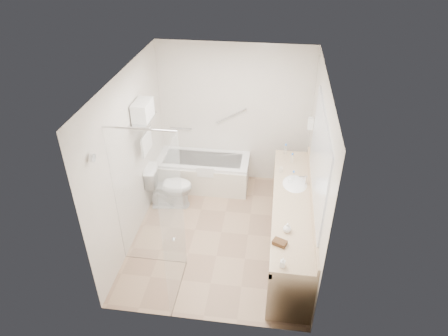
# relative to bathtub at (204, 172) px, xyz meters

# --- Properties ---
(floor) EXTENTS (3.20, 3.20, 0.00)m
(floor) POSITION_rel_bathtub_xyz_m (0.50, -1.24, -0.28)
(floor) COLOR tan
(floor) RESTS_ON ground
(ceiling) EXTENTS (2.60, 3.20, 0.10)m
(ceiling) POSITION_rel_bathtub_xyz_m (0.50, -1.24, 2.22)
(ceiling) COLOR white
(ceiling) RESTS_ON wall_back
(wall_back) EXTENTS (2.60, 0.10, 2.50)m
(wall_back) POSITION_rel_bathtub_xyz_m (0.50, 0.36, 0.97)
(wall_back) COLOR beige
(wall_back) RESTS_ON ground
(wall_front) EXTENTS (2.60, 0.10, 2.50)m
(wall_front) POSITION_rel_bathtub_xyz_m (0.50, -2.84, 0.97)
(wall_front) COLOR beige
(wall_front) RESTS_ON ground
(wall_left) EXTENTS (0.10, 3.20, 2.50)m
(wall_left) POSITION_rel_bathtub_xyz_m (-0.80, -1.24, 0.97)
(wall_left) COLOR beige
(wall_left) RESTS_ON ground
(wall_right) EXTENTS (0.10, 3.20, 2.50)m
(wall_right) POSITION_rel_bathtub_xyz_m (1.80, -1.24, 0.97)
(wall_right) COLOR beige
(wall_right) RESTS_ON ground
(bathtub) EXTENTS (1.60, 0.73, 0.59)m
(bathtub) POSITION_rel_bathtub_xyz_m (0.00, 0.00, 0.00)
(bathtub) COLOR white
(bathtub) RESTS_ON floor
(grab_bar_short) EXTENTS (0.40, 0.03, 0.03)m
(grab_bar_short) POSITION_rel_bathtub_xyz_m (-0.45, 0.32, 0.67)
(grab_bar_short) COLOR silver
(grab_bar_short) RESTS_ON wall_back
(grab_bar_long) EXTENTS (0.53, 0.03, 0.33)m
(grab_bar_long) POSITION_rel_bathtub_xyz_m (0.45, 0.32, 0.97)
(grab_bar_long) COLOR silver
(grab_bar_long) RESTS_ON wall_back
(shower_enclosure) EXTENTS (0.96, 0.91, 2.11)m
(shower_enclosure) POSITION_rel_bathtub_xyz_m (-0.13, -2.16, 0.79)
(shower_enclosure) COLOR silver
(shower_enclosure) RESTS_ON floor
(towel_shelf) EXTENTS (0.24, 0.55, 0.81)m
(towel_shelf) POSITION_rel_bathtub_xyz_m (-0.67, -0.89, 1.48)
(towel_shelf) COLOR silver
(towel_shelf) RESTS_ON wall_left
(vanity_counter) EXTENTS (0.55, 2.70, 0.95)m
(vanity_counter) POSITION_rel_bathtub_xyz_m (1.52, -1.39, 0.36)
(vanity_counter) COLOR tan
(vanity_counter) RESTS_ON floor
(sink) EXTENTS (0.40, 0.52, 0.14)m
(sink) POSITION_rel_bathtub_xyz_m (1.55, -0.99, 0.54)
(sink) COLOR white
(sink) RESTS_ON vanity_counter
(faucet) EXTENTS (0.03, 0.03, 0.14)m
(faucet) POSITION_rel_bathtub_xyz_m (1.70, -0.99, 0.65)
(faucet) COLOR silver
(faucet) RESTS_ON vanity_counter
(mirror) EXTENTS (0.02, 2.00, 1.20)m
(mirror) POSITION_rel_bathtub_xyz_m (1.79, -1.39, 1.27)
(mirror) COLOR silver
(mirror) RESTS_ON wall_right
(hairdryer_unit) EXTENTS (0.08, 0.10, 0.18)m
(hairdryer_unit) POSITION_rel_bathtub_xyz_m (1.75, -0.19, 1.17)
(hairdryer_unit) COLOR silver
(hairdryer_unit) RESTS_ON wall_right
(toilet) EXTENTS (0.80, 0.51, 0.74)m
(toilet) POSITION_rel_bathtub_xyz_m (-0.45, -0.66, 0.09)
(toilet) COLOR white
(toilet) RESTS_ON floor
(amenity_basket) EXTENTS (0.19, 0.16, 0.05)m
(amenity_basket) POSITION_rel_bathtub_xyz_m (1.36, -2.29, 0.60)
(amenity_basket) COLOR #472D19
(amenity_basket) RESTS_ON vanity_counter
(soap_bottle_a) EXTENTS (0.08, 0.13, 0.06)m
(soap_bottle_a) POSITION_rel_bathtub_xyz_m (1.39, -2.64, 0.60)
(soap_bottle_a) COLOR silver
(soap_bottle_a) RESTS_ON vanity_counter
(soap_bottle_b) EXTENTS (0.12, 0.14, 0.10)m
(soap_bottle_b) POSITION_rel_bathtub_xyz_m (1.44, -2.05, 0.63)
(soap_bottle_b) COLOR silver
(soap_bottle_b) RESTS_ON vanity_counter
(water_bottle_left) EXTENTS (0.05, 0.05, 0.18)m
(water_bottle_left) POSITION_rel_bathtub_xyz_m (1.52, -0.92, 0.65)
(water_bottle_left) COLOR silver
(water_bottle_left) RESTS_ON vanity_counter
(water_bottle_mid) EXTENTS (0.05, 0.05, 0.17)m
(water_bottle_mid) POSITION_rel_bathtub_xyz_m (1.51, -0.41, 0.65)
(water_bottle_mid) COLOR silver
(water_bottle_mid) RESTS_ON vanity_counter
(water_bottle_right) EXTENTS (0.06, 0.06, 0.18)m
(water_bottle_right) POSITION_rel_bathtub_xyz_m (1.41, -0.14, 0.66)
(water_bottle_right) COLOR silver
(water_bottle_right) RESTS_ON vanity_counter
(drinking_glass_near) EXTENTS (0.06, 0.06, 0.08)m
(drinking_glass_near) POSITION_rel_bathtub_xyz_m (1.34, -0.71, 0.62)
(drinking_glass_near) COLOR silver
(drinking_glass_near) RESTS_ON vanity_counter
(drinking_glass_far) EXTENTS (0.08, 0.08, 0.10)m
(drinking_glass_far) POSITION_rel_bathtub_xyz_m (1.48, -1.01, 0.62)
(drinking_glass_far) COLOR silver
(drinking_glass_far) RESTS_ON vanity_counter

